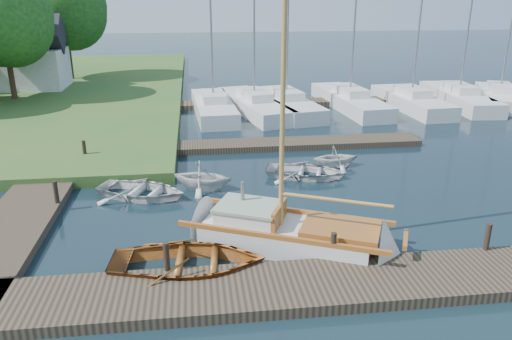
{
  "coord_description": "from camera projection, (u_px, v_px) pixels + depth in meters",
  "views": [
    {
      "loc": [
        -2.11,
        -16.75,
        7.26
      ],
      "look_at": [
        0.0,
        0.0,
        1.2
      ],
      "focal_mm": 35.0,
      "sensor_mm": 36.0,
      "label": 1
    }
  ],
  "objects": [
    {
      "name": "mooring_post_2",
      "position": [
        333.0,
        246.0,
        13.61
      ],
      "size": [
        0.16,
        0.16,
        0.8
      ],
      "primitive_type": "cylinder",
      "color": "black",
      "rests_on": "near_dock"
    },
    {
      "name": "ground",
      "position": [
        256.0,
        201.0,
        18.34
      ],
      "size": [
        160.0,
        160.0,
        0.0
      ],
      "primitive_type": "plane",
      "color": "black",
      "rests_on": "ground"
    },
    {
      "name": "marina_boat_0",
      "position": [
        213.0,
        106.0,
        30.92
      ],
      "size": [
        2.68,
        8.23,
        10.22
      ],
      "rotation": [
        0.0,
        0.0,
        1.63
      ],
      "color": "silver",
      "rests_on": "ground"
    },
    {
      "name": "dinghy",
      "position": [
        189.0,
        258.0,
        13.52
      ],
      "size": [
        4.47,
        3.37,
        0.88
      ],
      "primitive_type": "imported",
      "rotation": [
        0.0,
        0.0,
        1.48
      ],
      "color": "brown",
      "rests_on": "ground"
    },
    {
      "name": "marina_boat_1",
      "position": [
        254.0,
        104.0,
        31.5
      ],
      "size": [
        4.16,
        9.2,
        10.08
      ],
      "rotation": [
        0.0,
        0.0,
        1.8
      ],
      "color": "silver",
      "rests_on": "ground"
    },
    {
      "name": "far_dock",
      "position": [
        280.0,
        144.0,
        24.59
      ],
      "size": [
        14.0,
        1.6,
        0.3
      ],
      "primitive_type": "cube",
      "color": "#2B231B",
      "rests_on": "ground"
    },
    {
      "name": "mooring_post_3",
      "position": [
        488.0,
        237.0,
        14.14
      ],
      "size": [
        0.16,
        0.16,
        0.8
      ],
      "primitive_type": "cylinder",
      "color": "black",
      "rests_on": "near_dock"
    },
    {
      "name": "marina_boat_3",
      "position": [
        350.0,
        99.0,
        32.74
      ],
      "size": [
        3.05,
        9.39,
        11.98
      ],
      "rotation": [
        0.0,
        0.0,
        1.66
      ],
      "color": "silver",
      "rests_on": "ground"
    },
    {
      "name": "mooring_post_4",
      "position": [
        56.0,
        192.0,
        17.28
      ],
      "size": [
        0.16,
        0.16,
        0.8
      ],
      "primitive_type": "cylinder",
      "color": "black",
      "rests_on": "left_dock"
    },
    {
      "name": "marina_boat_5",
      "position": [
        459.0,
        97.0,
        33.62
      ],
      "size": [
        2.77,
        8.78,
        10.12
      ],
      "rotation": [
        0.0,
        0.0,
        1.5
      ],
      "color": "silver",
      "rests_on": "ground"
    },
    {
      "name": "tree_3",
      "position": [
        2.0,
        15.0,
        31.58
      ],
      "size": [
        6.41,
        6.38,
        8.74
      ],
      "color": "#332114",
      "rests_on": "shore"
    },
    {
      "name": "mooring_post_5",
      "position": [
        84.0,
        149.0,
        21.95
      ],
      "size": [
        0.16,
        0.16,
        0.8
      ],
      "primitive_type": "cylinder",
      "color": "black",
      "rests_on": "left_dock"
    },
    {
      "name": "tender_a",
      "position": [
        141.0,
        188.0,
        18.56
      ],
      "size": [
        4.08,
        3.55,
        0.71
      ],
      "primitive_type": "imported",
      "rotation": [
        0.0,
        0.0,
        1.18
      ],
      "color": "silver",
      "rests_on": "ground"
    },
    {
      "name": "near_dock",
      "position": [
        285.0,
        288.0,
        12.69
      ],
      "size": [
        18.0,
        2.2,
        0.3
      ],
      "primitive_type": "cube",
      "color": "#2B231B",
      "rests_on": "ground"
    },
    {
      "name": "marina_boat_2",
      "position": [
        286.0,
        102.0,
        31.83
      ],
      "size": [
        3.65,
        8.73,
        10.68
      ],
      "rotation": [
        0.0,
        0.0,
        1.75
      ],
      "color": "silver",
      "rests_on": "ground"
    },
    {
      "name": "left_dock",
      "position": [
        44.0,
        187.0,
        19.22
      ],
      "size": [
        2.2,
        18.0,
        0.3
      ],
      "primitive_type": "cube",
      "color": "#2B231B",
      "rests_on": "ground"
    },
    {
      "name": "house_c",
      "position": [
        28.0,
        59.0,
        36.36
      ],
      "size": [
        5.25,
        4.0,
        5.28
      ],
      "color": "beige",
      "rests_on": "shore"
    },
    {
      "name": "marina_boat_6",
      "position": [
        499.0,
        96.0,
        33.77
      ],
      "size": [
        4.82,
        7.6,
        10.98
      ],
      "rotation": [
        0.0,
        0.0,
        1.18
      ],
      "color": "silver",
      "rests_on": "ground"
    },
    {
      "name": "pontoon",
      "position": [
        371.0,
        101.0,
        34.4
      ],
      "size": [
        30.0,
        1.6,
        0.3
      ],
      "primitive_type": "cube",
      "color": "#2B231B",
      "rests_on": "ground"
    },
    {
      "name": "tree_7",
      "position": [
        63.0,
        5.0,
        39.15
      ],
      "size": [
        6.83,
        6.83,
        9.38
      ],
      "color": "#332114",
      "rests_on": "shore"
    },
    {
      "name": "tender_c",
      "position": [
        306.0,
        169.0,
        20.56
      ],
      "size": [
        3.87,
        3.29,
        0.68
      ],
      "primitive_type": "imported",
      "rotation": [
        0.0,
        0.0,
        1.23
      ],
      "color": "silver",
      "rests_on": "ground"
    },
    {
      "name": "mooring_post_1",
      "position": [
        167.0,
        257.0,
        13.08
      ],
      "size": [
        0.16,
        0.16,
        0.8
      ],
      "primitive_type": "cylinder",
      "color": "black",
      "rests_on": "near_dock"
    },
    {
      "name": "tender_b",
      "position": [
        202.0,
        174.0,
        19.22
      ],
      "size": [
        2.87,
        2.67,
        1.23
      ],
      "primitive_type": "imported",
      "rotation": [
        0.0,
        0.0,
        1.23
      ],
      "color": "silver",
      "rests_on": "ground"
    },
    {
      "name": "marina_boat_4",
      "position": [
        411.0,
        100.0,
        32.54
      ],
      "size": [
        2.71,
        8.19,
        11.6
      ],
      "rotation": [
        0.0,
        0.0,
        1.63
      ],
      "color": "silver",
      "rests_on": "ground"
    },
    {
      "name": "tender_d",
      "position": [
        336.0,
        155.0,
        21.77
      ],
      "size": [
        2.07,
        1.81,
        1.04
      ],
      "primitive_type": "imported",
      "rotation": [
        0.0,
        0.0,
        1.63
      ],
      "color": "silver",
      "rests_on": "ground"
    },
    {
      "name": "sailboat",
      "position": [
        292.0,
        236.0,
        14.94
      ],
      "size": [
        7.31,
        4.77,
        9.83
      ],
      "rotation": [
        0.0,
        0.0,
        -0.43
      ],
      "color": "silver",
      "rests_on": "ground"
    }
  ]
}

